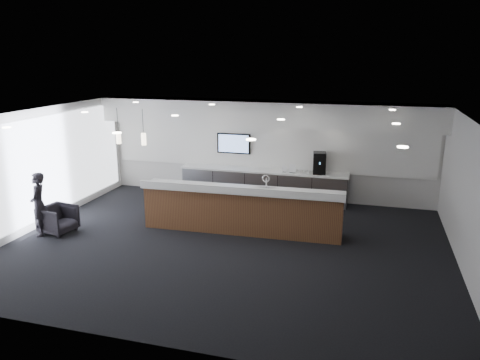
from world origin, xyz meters
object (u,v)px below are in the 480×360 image
(service_counter, at_px, (242,209))
(lounge_guest, at_px, (39,204))
(coffee_machine, at_px, (319,163))
(armchair, at_px, (58,219))

(service_counter, bearing_deg, lounge_guest, -163.55)
(coffee_machine, distance_m, armchair, 7.22)
(coffee_machine, bearing_deg, lounge_guest, -154.31)
(service_counter, distance_m, armchair, 4.56)
(service_counter, xyz_separation_m, lounge_guest, (-4.67, -1.56, 0.21))
(armchair, bearing_deg, lounge_guest, 135.92)
(armchair, relative_size, lounge_guest, 0.48)
(coffee_machine, bearing_deg, service_counter, -128.88)
(coffee_machine, xyz_separation_m, armchair, (-5.93, -4.01, -0.92))
(service_counter, distance_m, lounge_guest, 4.93)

